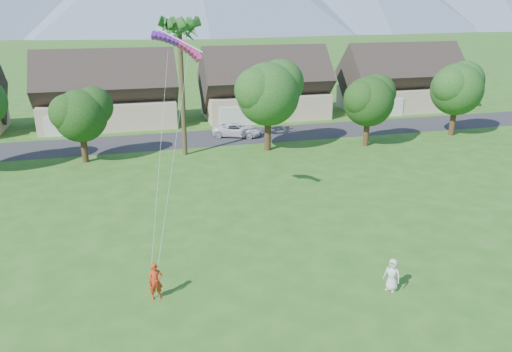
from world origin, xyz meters
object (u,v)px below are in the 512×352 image
object	(u,v)px
watcher	(392,275)
parked_car	(237,130)
kite_flyer	(156,281)
parafoil_kite	(178,43)

from	to	relation	value
watcher	parked_car	xyz separation A→B (m)	(-0.54, 31.93, -0.14)
kite_flyer	parked_car	bearing A→B (deg)	65.55
parked_car	parafoil_kite	distance (m)	25.29
watcher	parafoil_kite	bearing A→B (deg)	-178.09
parked_car	kite_flyer	bearing A→B (deg)	-178.00
watcher	parked_car	size ratio (longest dim) A/B	0.33
watcher	parafoil_kite	world-z (taller)	parafoil_kite
parafoil_kite	parked_car	bearing A→B (deg)	77.49
parked_car	parafoil_kite	bearing A→B (deg)	-179.07
watcher	parafoil_kite	distance (m)	17.28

